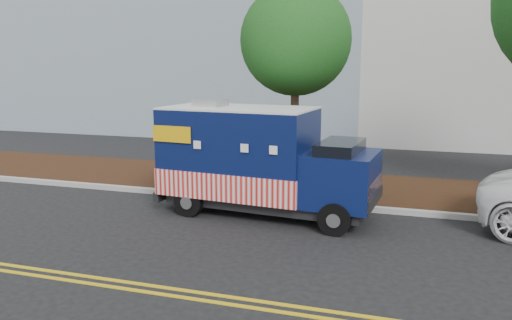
% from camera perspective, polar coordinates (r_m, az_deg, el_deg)
% --- Properties ---
extents(ground, '(120.00, 120.00, 0.00)m').
position_cam_1_polar(ground, '(13.22, -2.65, -6.32)').
color(ground, black).
rests_on(ground, ground).
extents(curb, '(120.00, 0.18, 0.15)m').
position_cam_1_polar(curb, '(14.47, -0.77, -4.47)').
color(curb, '#9E9E99').
rests_on(curb, ground).
extents(mulch_strip, '(120.00, 4.00, 0.15)m').
position_cam_1_polar(mulch_strip, '(16.42, 1.49, -2.62)').
color(mulch_strip, black).
rests_on(mulch_strip, ground).
extents(centerline_near, '(120.00, 0.10, 0.01)m').
position_cam_1_polar(centerline_near, '(9.43, -12.12, -13.83)').
color(centerline_near, gold).
rests_on(centerline_near, ground).
extents(centerline_far, '(120.00, 0.10, 0.01)m').
position_cam_1_polar(centerline_far, '(9.23, -12.90, -14.42)').
color(centerline_far, gold).
rests_on(centerline_far, ground).
extents(tree_b, '(3.43, 3.43, 6.36)m').
position_cam_1_polar(tree_b, '(15.80, 4.56, 13.46)').
color(tree_b, '#38281C').
rests_on(tree_b, ground).
extents(sign_post, '(0.06, 0.06, 2.40)m').
position_cam_1_polar(sign_post, '(14.81, -5.49, 0.30)').
color(sign_post, '#473828').
rests_on(sign_post, ground).
extents(food_truck, '(5.87, 2.65, 3.00)m').
position_cam_1_polar(food_truck, '(13.09, 0.06, -0.34)').
color(food_truck, black).
rests_on(food_truck, ground).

